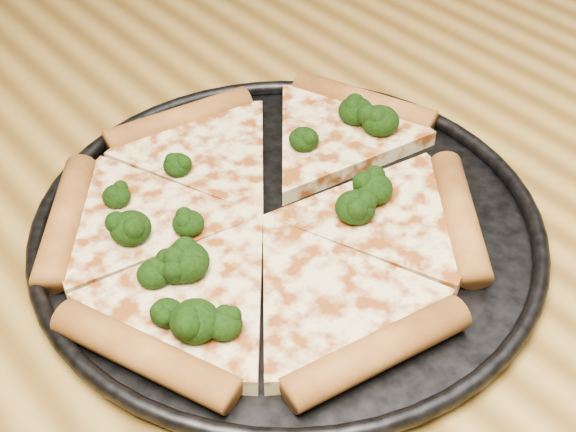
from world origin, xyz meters
TOP-DOWN VIEW (x-y plane):
  - dining_table at (0.00, 0.00)m, footprint 1.20×0.90m
  - pizza_pan at (0.12, -0.01)m, footprint 0.35×0.35m
  - pizza at (0.11, 0.00)m, footprint 0.34×0.31m
  - broccoli_florets at (0.09, -0.01)m, footprint 0.26×0.16m

SIDE VIEW (x-z plane):
  - dining_table at x=0.00m, z-range 0.28..1.03m
  - pizza_pan at x=0.12m, z-range 0.75..0.77m
  - pizza at x=0.11m, z-range 0.75..0.78m
  - broccoli_florets at x=0.09m, z-range 0.76..0.79m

